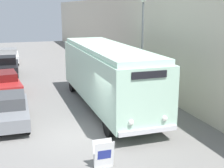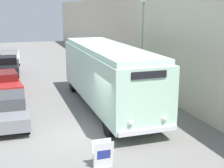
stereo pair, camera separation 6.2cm
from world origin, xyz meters
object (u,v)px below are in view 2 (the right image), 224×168
(sign_board, at_px, (103,154))
(parked_car_mid, at_px, (5,82))
(streetlamp, at_px, (143,32))
(parked_car_near, at_px, (10,109))
(parked_car_distant, at_px, (10,56))
(vintage_bus, at_px, (107,73))
(parked_car_far, at_px, (7,66))

(sign_board, xyz_separation_m, parked_car_mid, (-3.22, 11.22, 0.25))
(streetlamp, relative_size, parked_car_near, 1.42)
(parked_car_near, height_order, parked_car_distant, parked_car_distant)
(streetlamp, relative_size, parked_car_distant, 1.34)
(streetlamp, distance_m, parked_car_mid, 9.34)
(sign_board, xyz_separation_m, parked_car_near, (-2.99, 5.36, 0.25))
(parked_car_near, distance_m, parked_car_distant, 17.56)
(sign_board, height_order, streetlamp, streetlamp)
(vintage_bus, height_order, parked_car_mid, vintage_bus)
(vintage_bus, height_order, parked_car_near, vintage_bus)
(streetlamp, xyz_separation_m, parked_car_mid, (-8.09, 3.37, -3.23))
(sign_board, bearing_deg, parked_car_near, 119.18)
(parked_car_far, bearing_deg, streetlamp, -46.40)
(streetlamp, distance_m, parked_car_distant, 17.21)
(parked_car_distant, bearing_deg, parked_car_far, -91.26)
(sign_board, distance_m, parked_car_mid, 11.68)
(sign_board, bearing_deg, vintage_bus, 71.30)
(vintage_bus, distance_m, parked_car_near, 5.39)
(parked_car_far, bearing_deg, vintage_bus, -61.33)
(parked_car_far, bearing_deg, parked_car_near, -87.56)
(parked_car_near, bearing_deg, parked_car_mid, 93.57)
(streetlamp, bearing_deg, parked_car_mid, 157.39)
(parked_car_near, xyz_separation_m, parked_car_distant, (0.17, 17.56, 0.02))
(parked_car_near, relative_size, parked_car_mid, 0.90)
(sign_board, relative_size, parked_car_distant, 0.22)
(parked_car_mid, relative_size, parked_car_distant, 1.05)
(parked_car_near, distance_m, parked_car_mid, 5.87)
(streetlamp, xyz_separation_m, parked_car_near, (-7.86, -2.50, -3.23))
(sign_board, bearing_deg, parked_car_far, 100.28)
(parked_car_mid, bearing_deg, sign_board, -79.21)
(streetlamp, height_order, parked_car_near, streetlamp)
(vintage_bus, distance_m, streetlamp, 3.69)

